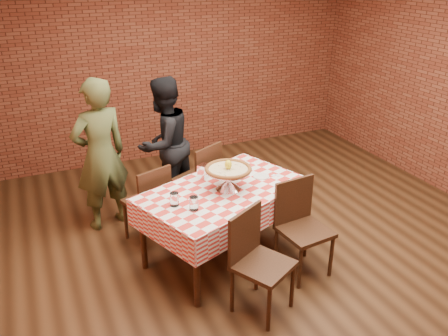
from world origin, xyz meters
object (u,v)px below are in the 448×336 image
Objects in this scene: condiment_caddy at (203,171)px; chair_far_left at (146,203)px; pizza_stand at (228,179)px; diner_black at (164,143)px; diner_olive at (100,155)px; water_glass_left at (194,203)px; chair_far_right at (196,179)px; table at (224,223)px; chair_near_right at (305,231)px; water_glass_right at (174,199)px; pizza at (228,169)px; chair_near_left at (263,265)px.

chair_far_left is at bearing 113.58° from condiment_caddy.
diner_black reaches higher than pizza_stand.
water_glass_left is at bearing 95.78° from diner_olive.
chair_far_right is 0.58m from diner_black.
chair_far_left is (-0.53, 0.30, -0.39)m from condiment_caddy.
diner_black is at bearing 98.33° from table.
pizza_stand reaches higher than chair_near_right.
table is at bearing -111.32° from condiment_caddy.
chair_far_left is (-0.08, 0.73, -0.38)m from water_glass_right.
chair_near_right reaches higher than chair_far_right.
condiment_caddy is at bearing 49.60° from chair_far_right.
chair_far_right is (0.05, 0.90, 0.08)m from table.
diner_black reaches higher than water_glass_left.
pizza_stand is at bearing 0.00° from pizza.
table is 3.49× the size of pizza.
condiment_caddy is (-0.13, 0.32, -0.02)m from pizza_stand.
chair_far_right is (0.67, 0.29, 0.02)m from chair_far_left.
chair_near_left reaches higher than chair_far_left.
water_glass_left is at bearing -150.14° from pizza.
pizza reaches higher than pizza_stand.
diner_black reaches higher than chair_far_right.
water_glass_left is 0.14× the size of chair_far_right.
chair_far_right reaches higher than chair_far_left.
pizza_stand is 3.51× the size of water_glass_left.
diner_olive is at bearing 87.22° from chair_near_left.
water_glass_right is 1.30m from diner_olive.
water_glass_left is 1.59m from diner_black.
water_glass_left is (-0.45, -0.26, -0.03)m from pizza_stand.
table is 10.69× the size of condiment_caddy.
table is 0.56m from condiment_caddy.
table is 0.48m from pizza_stand.
chair_near_right is (0.54, -0.54, -0.40)m from pizza_stand.
chair_far_left is at bearing 83.67° from chair_near_left.
pizza reaches higher than chair_near_right.
water_glass_left is at bearing -155.80° from condiment_caddy.
chair_near_left is (-0.06, -0.86, -0.50)m from pizza.
pizza is 1.35m from diner_black.
chair_near_right is (0.67, -0.86, -0.37)m from condiment_caddy.
pizza is at bearing -104.65° from condiment_caddy.
condiment_caddy is 0.16× the size of chair_near_left.
chair_far_left is 0.73m from chair_far_right.
pizza is 0.53m from water_glass_left.
water_glass_left is at bearing 93.84° from chair_near_left.
pizza is 1.04m from chair_far_left.
chair_near_right is (0.59, -0.56, 0.08)m from table.
chair_near_left is at bearing -158.88° from chair_near_right.
chair_far_left is 0.97× the size of chair_far_right.
diner_black is at bearing 100.15° from pizza.
table is 1.54m from diner_olive.
table is 12.50× the size of water_glass_left.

